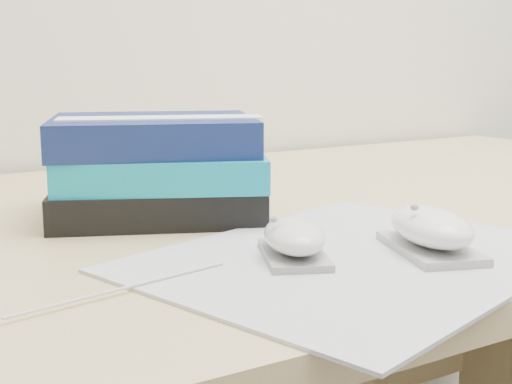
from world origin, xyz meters
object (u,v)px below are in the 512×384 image
mouse_front (431,230)px  book_stack (158,167)px  mouse_rear (294,239)px  pouch (115,167)px  desk (253,359)px

mouse_front → book_stack: size_ratio=0.45×
mouse_front → book_stack: book_stack is taller
mouse_rear → mouse_front: bearing=-22.3°
mouse_front → pouch: pouch is taller
desk → book_stack: size_ratio=5.58×
mouse_rear → mouse_front: mouse_front is taller
mouse_front → pouch: (-0.17, 0.35, 0.03)m
mouse_front → pouch: 0.39m
desk → mouse_front: 0.43m
mouse_front → book_stack: bearing=117.0°
desk → mouse_front: (-0.01, -0.34, 0.26)m
pouch → book_stack: bearing=-68.1°
desk → pouch: pouch is taller
desk → mouse_rear: 0.41m
mouse_rear → mouse_front: 0.13m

